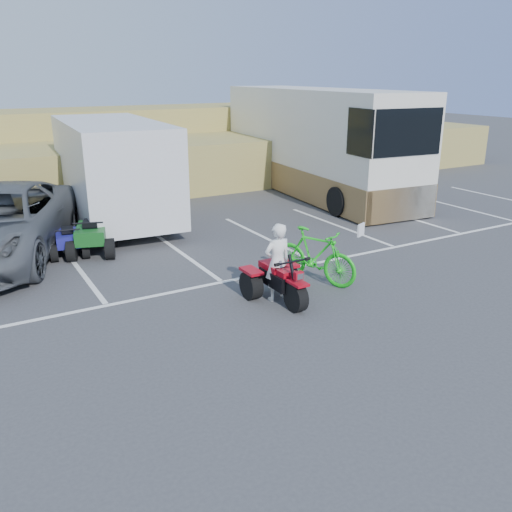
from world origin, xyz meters
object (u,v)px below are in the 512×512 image
red_trike_atv (281,301)px  quad_atv_green (94,254)px  rider (277,262)px  rv_motorhome (315,149)px  quad_atv_blue (70,255)px  cargo_trailer (113,168)px  green_dirt_bike (315,256)px

red_trike_atv → quad_atv_green: bearing=116.6°
rider → quad_atv_green: bearing=-62.7°
rv_motorhome → quad_atv_blue: bearing=-156.2°
rider → red_trike_atv: bearing=90.0°
cargo_trailer → quad_atv_green: cargo_trailer is taller
rider → green_dirt_bike: rider is taller
red_trike_atv → quad_atv_blue: red_trike_atv is taller
red_trike_atv → green_dirt_bike: bearing=24.8°
red_trike_atv → green_dirt_bike: green_dirt_bike is taller
rider → cargo_trailer: 8.34m
quad_atv_blue → quad_atv_green: (0.57, -0.20, 0.00)m
green_dirt_bike → quad_atv_green: bearing=106.5°
cargo_trailer → rv_motorhome: (8.40, 0.64, 0.00)m
green_dirt_bike → quad_atv_green: green_dirt_bike is taller
red_trike_atv → green_dirt_bike: (1.30, 0.61, 0.64)m
red_trike_atv → quad_atv_blue: size_ratio=1.27×
rider → green_dirt_bike: 1.39m
cargo_trailer → quad_atv_green: bearing=-112.5°
quad_atv_green → cargo_trailer: bearing=82.0°
quad_atv_green → rv_motorhome: bearing=39.3°
red_trike_atv → quad_atv_blue: bearing=120.5°
rv_motorhome → quad_atv_green: bearing=-154.2°
rv_motorhome → quad_atv_green: 10.79m
green_dirt_bike → rv_motorhome: (6.00, 8.41, 1.10)m
rider → rv_motorhome: (7.30, 8.87, 0.90)m
red_trike_atv → quad_atv_blue: 6.33m
red_trike_atv → rv_motorhome: bearing=50.8°
green_dirt_bike → rv_motorhome: size_ratio=0.19×
rider → quad_atv_green: rider is taller
quad_atv_blue → rider: bearing=-49.4°
rv_motorhome → quad_atv_blue: rv_motorhome is taller
quad_atv_blue → rv_motorhome: bearing=27.9°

